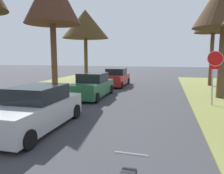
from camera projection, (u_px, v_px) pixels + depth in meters
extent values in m
cylinder|color=#9EA0A5|center=(212.00, 84.00, 11.67)|extent=(0.07, 0.60, 2.20)
cylinder|color=white|center=(215.00, 59.00, 11.13)|extent=(0.82, 0.26, 0.79)
cylinder|color=red|center=(215.00, 59.00, 11.14)|extent=(0.77, 0.26, 0.75)
cube|color=red|center=(214.00, 67.00, 11.31)|extent=(0.48, 0.11, 0.20)
cylinder|color=brown|center=(222.00, 63.00, 13.41)|extent=(0.50, 0.50, 4.36)
cylinder|color=brown|center=(211.00, 60.00, 19.08)|extent=(0.32, 0.32, 4.68)
cone|color=#45291B|center=(214.00, 10.00, 18.48)|extent=(3.17, 3.17, 3.84)
cylinder|color=brown|center=(218.00, 26.00, 18.30)|extent=(0.81, 0.75, 1.19)
cylinder|color=brown|center=(208.00, 25.00, 18.40)|extent=(0.97, 1.14, 1.38)
cylinder|color=brown|center=(54.00, 59.00, 15.27)|extent=(0.42, 0.42, 4.84)
cylinder|color=brown|center=(45.00, 13.00, 14.83)|extent=(0.49, 1.25, 1.56)
cylinder|color=brown|center=(63.00, 15.00, 14.66)|extent=(0.22, 1.71, 1.34)
cylinder|color=brown|center=(86.00, 60.00, 22.36)|extent=(0.37, 0.37, 4.47)
cone|color=#413119|center=(85.00, 24.00, 21.84)|extent=(4.75, 4.75, 2.86)
cylinder|color=brown|center=(89.00, 32.00, 21.40)|extent=(1.10, 1.25, 1.25)
cylinder|color=brown|center=(87.00, 33.00, 21.50)|extent=(1.01, 0.83, 1.13)
cube|color=#BCBCC1|center=(35.00, 113.00, 7.84)|extent=(1.86, 4.41, 0.85)
cube|color=black|center=(38.00, 93.00, 7.96)|extent=(1.62, 2.04, 0.56)
cylinder|color=black|center=(28.00, 140.00, 6.09)|extent=(0.20, 0.60, 0.60)
cylinder|color=black|center=(76.00, 111.00, 9.26)|extent=(0.20, 0.60, 0.60)
cylinder|color=black|center=(40.00, 109.00, 9.68)|extent=(0.20, 0.60, 0.60)
cube|color=#28663D|center=(92.00, 88.00, 14.06)|extent=(1.86, 4.41, 0.85)
cube|color=black|center=(93.00, 77.00, 14.17)|extent=(1.62, 2.04, 0.56)
cylinder|color=black|center=(97.00, 98.00, 12.31)|extent=(0.20, 0.60, 0.60)
cylinder|color=black|center=(69.00, 96.00, 12.73)|extent=(0.20, 0.60, 0.60)
cylinder|color=black|center=(111.00, 89.00, 15.47)|extent=(0.20, 0.60, 0.60)
cylinder|color=black|center=(88.00, 88.00, 15.90)|extent=(0.20, 0.60, 0.60)
cube|color=red|center=(116.00, 79.00, 19.58)|extent=(1.86, 4.41, 0.85)
cube|color=black|center=(116.00, 71.00, 19.70)|extent=(1.62, 2.04, 0.56)
cylinder|color=black|center=(122.00, 85.00, 17.83)|extent=(0.20, 0.60, 0.60)
cylinder|color=black|center=(102.00, 84.00, 18.25)|extent=(0.20, 0.60, 0.60)
cylinder|color=black|center=(128.00, 81.00, 21.00)|extent=(0.20, 0.60, 0.60)
cylinder|color=black|center=(111.00, 80.00, 21.42)|extent=(0.20, 0.60, 0.60)
cylinder|color=#9EA0A5|center=(131.00, 154.00, 3.75)|extent=(0.60, 0.06, 0.04)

